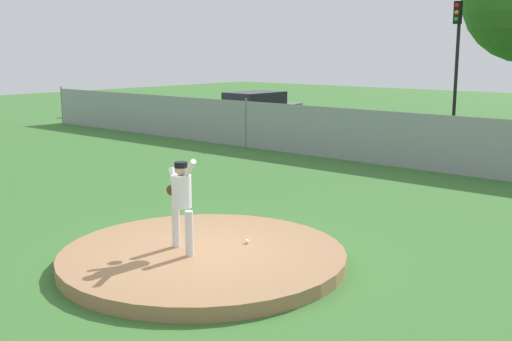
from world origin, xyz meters
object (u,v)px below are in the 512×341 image
baseball (247,241)px  parked_car_slate (255,111)px  pitcher_youth (181,197)px  traffic_light_near (457,45)px

baseball → parked_car_slate: 17.80m
baseball → parked_car_slate: size_ratio=0.02×
pitcher_youth → traffic_light_near: bearing=100.4°
baseball → parked_car_slate: (-11.46, 13.61, 0.53)m
baseball → traffic_light_near: bearing=102.7°
baseball → traffic_light_near: traffic_light_near is taller
pitcher_youth → baseball: (0.54, 1.00, -0.88)m
pitcher_youth → parked_car_slate: (-10.92, 14.61, -0.35)m
pitcher_youth → baseball: bearing=61.7°
pitcher_youth → parked_car_slate: size_ratio=0.35×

